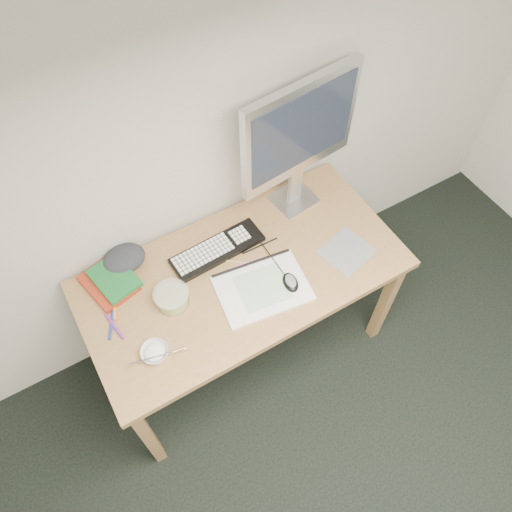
{
  "coord_description": "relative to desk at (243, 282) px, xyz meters",
  "views": [
    {
      "loc": [
        -0.69,
        0.41,
        2.58
      ],
      "look_at": [
        -0.09,
        1.43,
        0.83
      ],
      "focal_mm": 35.0,
      "sensor_mm": 36.0,
      "label": 1
    }
  ],
  "objects": [
    {
      "name": "desk",
      "position": [
        0.0,
        0.0,
        0.0
      ],
      "size": [
        1.4,
        0.7,
        0.75
      ],
      "color": "#A1774A",
      "rests_on": "ground"
    },
    {
      "name": "mousepad",
      "position": [
        0.45,
        -0.14,
        0.08
      ],
      "size": [
        0.25,
        0.23,
        0.0
      ],
      "primitive_type": "cube",
      "rotation": [
        0.0,
        0.0,
        0.24
      ],
      "color": "slate",
      "rests_on": "desk"
    },
    {
      "name": "sketchpad",
      "position": [
        0.03,
        -0.11,
        0.09
      ],
      "size": [
        0.41,
        0.32,
        0.01
      ],
      "primitive_type": "cube",
      "rotation": [
        0.0,
        0.0,
        -0.14
      ],
      "color": "white",
      "rests_on": "desk"
    },
    {
      "name": "keyboard",
      "position": [
        -0.04,
        0.15,
        0.09
      ],
      "size": [
        0.43,
        0.16,
        0.03
      ],
      "primitive_type": "cube",
      "rotation": [
        0.0,
        0.0,
        0.05
      ],
      "color": "black",
      "rests_on": "desk"
    },
    {
      "name": "monitor",
      "position": [
        0.41,
        0.24,
        0.5
      ],
      "size": [
        0.57,
        0.2,
        0.66
      ],
      "rotation": [
        0.0,
        0.0,
        0.11
      ],
      "color": "silver",
      "rests_on": "desk"
    },
    {
      "name": "mouse",
      "position": [
        0.15,
        -0.16,
        0.11
      ],
      "size": [
        0.08,
        0.11,
        0.03
      ],
      "primitive_type": "ellipsoid",
      "rotation": [
        0.0,
        0.0,
        -0.2
      ],
      "color": "black",
      "rests_on": "sketchpad"
    },
    {
      "name": "rice_bowl",
      "position": [
        -0.48,
        -0.16,
        0.1
      ],
      "size": [
        0.14,
        0.14,
        0.03
      ],
      "primitive_type": "imported",
      "rotation": [
        0.0,
        0.0,
        0.31
      ],
      "color": "white",
      "rests_on": "desk"
    },
    {
      "name": "chopsticks",
      "position": [
        -0.48,
        -0.19,
        0.12
      ],
      "size": [
        0.21,
        0.06,
        0.02
      ],
      "primitive_type": "cylinder",
      "rotation": [
        0.0,
        1.57,
        -0.22
      ],
      "color": "silver",
      "rests_on": "rice_bowl"
    },
    {
      "name": "fruit_tub",
      "position": [
        -0.32,
        0.02,
        0.12
      ],
      "size": [
        0.17,
        0.17,
        0.07
      ],
      "primitive_type": "cylinder",
      "rotation": [
        0.0,
        0.0,
        0.2
      ],
      "color": "#CDD049",
      "rests_on": "desk"
    },
    {
      "name": "book_red",
      "position": [
        -0.52,
        0.23,
        0.09
      ],
      "size": [
        0.22,
        0.26,
        0.02
      ],
      "primitive_type": "cube",
      "rotation": [
        0.0,
        0.0,
        0.23
      ],
      "color": "maroon",
      "rests_on": "desk"
    },
    {
      "name": "book_green",
      "position": [
        -0.49,
        0.23,
        0.11
      ],
      "size": [
        0.19,
        0.24,
        0.02
      ],
      "primitive_type": "cube",
      "rotation": [
        0.0,
        0.0,
        0.2
      ],
      "color": "#18602B",
      "rests_on": "book_red"
    },
    {
      "name": "cloth_lump",
      "position": [
        -0.42,
        0.3,
        0.11
      ],
      "size": [
        0.19,
        0.17,
        0.06
      ],
      "primitive_type": "ellipsoid",
      "rotation": [
        0.0,
        0.0,
        -0.3
      ],
      "color": "#2A2B32",
      "rests_on": "desk"
    },
    {
      "name": "pencil_pink",
      "position": [
        0.03,
        0.03,
        0.09
      ],
      "size": [
        0.16,
        0.02,
        0.01
      ],
      "primitive_type": "cylinder",
      "rotation": [
        0.0,
        1.57,
        -0.1
      ],
      "color": "#CE6785",
      "rests_on": "desk"
    },
    {
      "name": "pencil_tan",
      "position": [
        0.01,
        0.05,
        0.09
      ],
      "size": [
        0.14,
        0.11,
        0.01
      ],
      "primitive_type": "cylinder",
      "rotation": [
        0.0,
        1.57,
        -0.67
      ],
      "color": "tan",
      "rests_on": "desk"
    },
    {
      "name": "pencil_black",
      "position": [
        0.14,
        0.08,
        0.09
      ],
      "size": [
        0.18,
        0.01,
        0.01
      ],
      "primitive_type": "cylinder",
      "rotation": [
        0.0,
        1.57,
        -0.03
      ],
      "color": "black",
      "rests_on": "desk"
    },
    {
      "name": "marker_blue",
      "position": [
        -0.58,
        0.05,
        0.09
      ],
      "size": [
        0.07,
        0.12,
        0.01
      ],
      "primitive_type": "cylinder",
      "rotation": [
        0.0,
        1.57,
        1.1
      ],
      "color": "#1D31A0",
      "rests_on": "desk"
    },
    {
      "name": "marker_orange",
      "position": [
        -0.54,
        0.13,
        0.09
      ],
      "size": [
        0.06,
        0.14,
        0.01
      ],
      "primitive_type": "cylinder",
      "rotation": [
        0.0,
        1.57,
        1.23
      ],
      "color": "orange",
      "rests_on": "desk"
    },
    {
      "name": "marker_purple",
      "position": [
        -0.57,
        0.03,
        0.09
      ],
      "size": [
        0.03,
        0.14,
        0.01
      ],
      "primitive_type": "cylinder",
      "rotation": [
        0.0,
        1.57,
        1.73
      ],
      "color": "purple",
      "rests_on": "desk"
    }
  ]
}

